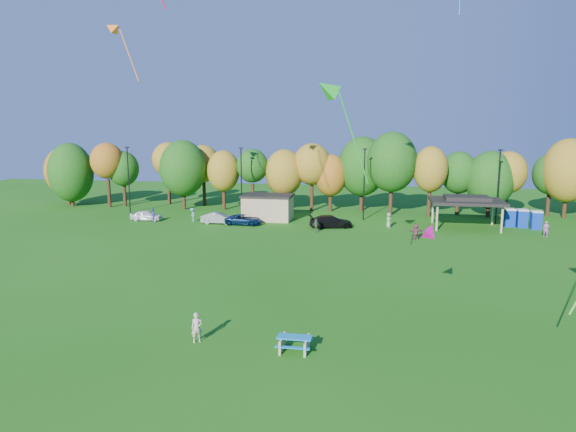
% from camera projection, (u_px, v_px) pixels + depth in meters
% --- Properties ---
extents(ground, '(160.00, 160.00, 0.00)m').
position_uv_depth(ground, '(296.00, 351.00, 26.98)').
color(ground, '#19600F').
rests_on(ground, ground).
extents(tree_line, '(93.57, 10.55, 11.15)m').
position_uv_depth(tree_line, '(343.00, 170.00, 70.29)').
color(tree_line, black).
rests_on(tree_line, ground).
extents(lamp_posts, '(64.50, 0.25, 9.09)m').
position_uv_depth(lamp_posts, '(364.00, 182.00, 64.58)').
color(lamp_posts, black).
rests_on(lamp_posts, ground).
extents(utility_building, '(6.30, 4.30, 3.25)m').
position_uv_depth(utility_building, '(268.00, 207.00, 65.31)').
color(utility_building, tan).
rests_on(utility_building, ground).
extents(pavilion, '(8.20, 6.20, 3.77)m').
position_uv_depth(pavilion, '(467.00, 201.00, 59.83)').
color(pavilion, tan).
rests_on(pavilion, ground).
extents(porta_potties, '(3.75, 2.31, 2.18)m').
position_uv_depth(porta_potties, '(522.00, 219.00, 60.16)').
color(porta_potties, '#0C30A3').
rests_on(porta_potties, ground).
extents(picnic_table, '(1.82, 1.51, 0.79)m').
position_uv_depth(picnic_table, '(294.00, 342.00, 27.00)').
color(picnic_table, tan).
rests_on(picnic_table, ground).
extents(kite_flyer, '(0.73, 0.66, 1.67)m').
position_uv_depth(kite_flyer, '(197.00, 328.00, 28.02)').
color(kite_flyer, beige).
rests_on(kite_flyer, ground).
extents(car_a, '(4.08, 2.00, 1.34)m').
position_uv_depth(car_a, '(146.00, 215.00, 64.87)').
color(car_a, white).
rests_on(car_a, ground).
extents(car_b, '(4.26, 1.69, 1.38)m').
position_uv_depth(car_b, '(218.00, 218.00, 62.78)').
color(car_b, '#959499').
rests_on(car_b, ground).
extents(car_c, '(4.55, 2.14, 1.26)m').
position_uv_depth(car_c, '(244.00, 220.00, 62.14)').
color(car_c, '#0B2145').
rests_on(car_c, ground).
extents(car_d, '(5.41, 3.32, 1.46)m').
position_uv_depth(car_d, '(331.00, 221.00, 60.34)').
color(car_d, black).
rests_on(car_d, ground).
extents(far_person_0, '(1.18, 1.29, 1.74)m').
position_uv_depth(far_person_0, '(192.00, 215.00, 64.07)').
color(far_person_0, teal).
rests_on(far_person_0, ground).
extents(far_person_1, '(0.70, 0.95, 1.77)m').
position_uv_depth(far_person_1, '(389.00, 220.00, 60.31)').
color(far_person_1, '#88A370').
rests_on(far_person_1, ground).
extents(far_person_2, '(0.75, 0.64, 1.72)m').
position_uv_depth(far_person_2, '(546.00, 229.00, 55.21)').
color(far_person_2, '#A654B2').
rests_on(far_person_2, ground).
extents(far_person_3, '(0.89, 0.93, 1.55)m').
position_uv_depth(far_person_3, '(316.00, 226.00, 57.60)').
color(far_person_3, '#517648').
rests_on(far_person_3, ground).
extents(far_person_4, '(1.68, 0.80, 1.74)m').
position_uv_depth(far_person_4, '(416.00, 232.00, 53.67)').
color(far_person_4, '#943D5B').
rests_on(far_person_4, ground).
extents(far_person_5, '(0.68, 0.86, 1.71)m').
position_uv_depth(far_person_5, '(152.00, 215.00, 64.09)').
color(far_person_5, '#5055B1').
rests_on(far_person_5, ground).
extents(kite_1, '(4.32, 2.62, 7.51)m').
position_uv_depth(kite_1, '(327.00, 90.00, 35.26)').
color(kite_1, green).
extents(kite_6, '(1.54, 1.66, 1.35)m').
position_uv_depth(kite_6, '(430.00, 230.00, 31.14)').
color(kite_6, '#E10C8C').
extents(kite_10, '(3.18, 1.25, 5.37)m').
position_uv_depth(kite_10, '(112.00, 29.00, 45.08)').
color(kite_10, orange).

